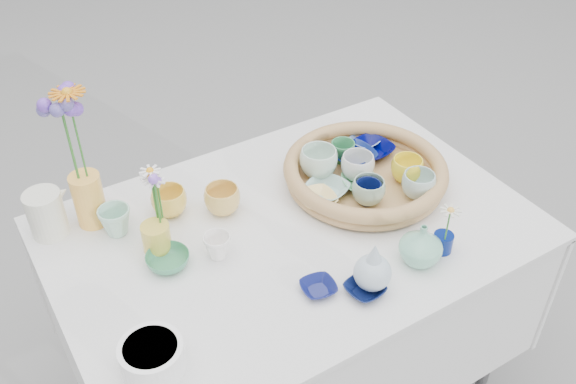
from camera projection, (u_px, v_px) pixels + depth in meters
wicker_tray at (365, 173)px, 1.85m from camera, size 0.47×0.47×0.08m
tray_ceramic_0 at (353, 156)px, 1.93m from camera, size 0.13×0.13×0.03m
tray_ceramic_1 at (371, 150)px, 1.95m from camera, size 0.15×0.15×0.03m
tray_ceramic_2 at (407, 170)px, 1.84m from camera, size 0.12×0.12×0.07m
tray_ceramic_3 at (360, 182)px, 1.83m from camera, size 0.13×0.13×0.03m
tray_ceramic_4 at (368, 191)px, 1.76m from camera, size 0.09×0.09×0.07m
tray_ceramic_5 at (327, 189)px, 1.80m from camera, size 0.15×0.15×0.03m
tray_ceramic_6 at (319, 163)px, 1.85m from camera, size 0.14×0.14×0.09m
tray_ceramic_7 at (357, 167)px, 1.84m from camera, size 0.13×0.13×0.08m
tray_ceramic_8 at (365, 142)px, 1.99m from camera, size 0.10×0.10×0.02m
tray_ceramic_9 at (368, 193)px, 1.76m from camera, size 0.08×0.08×0.07m
tray_ceramic_10 at (317, 199)px, 1.77m from camera, size 0.11×0.11×0.03m
tray_ceramic_11 at (418, 185)px, 1.78m from camera, size 0.11×0.11×0.07m
tray_ceramic_12 at (343, 152)px, 1.91m from camera, size 0.07×0.07×0.07m
loose_ceramic_0 at (169, 202)px, 1.75m from camera, size 0.11×0.11×0.08m
loose_ceramic_1 at (222, 200)px, 1.75m from camera, size 0.10×0.10×0.08m
loose_ceramic_2 at (168, 260)px, 1.60m from camera, size 0.13×0.13×0.03m
loose_ceramic_3 at (217, 246)px, 1.62m from camera, size 0.09×0.09×0.07m
loose_ceramic_4 at (318, 288)px, 1.53m from camera, size 0.10×0.10×0.02m
loose_ceramic_5 at (116, 221)px, 1.68m from camera, size 0.10×0.10×0.08m
loose_ceramic_6 at (365, 289)px, 1.53m from camera, size 0.10×0.10×0.02m
fluted_bowl at (152, 357)px, 1.34m from camera, size 0.15×0.15×0.07m
bud_vase_paleblue at (373, 265)px, 1.51m from camera, size 0.10×0.10×0.14m
bud_vase_seafoam at (421, 244)px, 1.59m from camera, size 0.13×0.13×0.11m
bud_vase_cobalt at (443, 243)px, 1.64m from camera, size 0.07×0.07×0.05m
single_daisy at (448, 225)px, 1.58m from camera, size 0.07×0.07×0.11m
tall_vase_yellow at (89, 200)px, 1.69m from camera, size 0.10×0.10×0.15m
gerbera at (78, 136)px, 1.57m from camera, size 0.10×0.10×0.26m
hydrangea at (69, 142)px, 1.57m from camera, size 0.10×0.10×0.31m
white_pitcher at (46, 214)px, 1.67m from camera, size 0.14×0.11×0.13m
daisy_cup at (156, 238)px, 1.63m from camera, size 0.08×0.08×0.08m
daisy_posy at (154, 196)px, 1.57m from camera, size 0.11×0.11×0.16m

